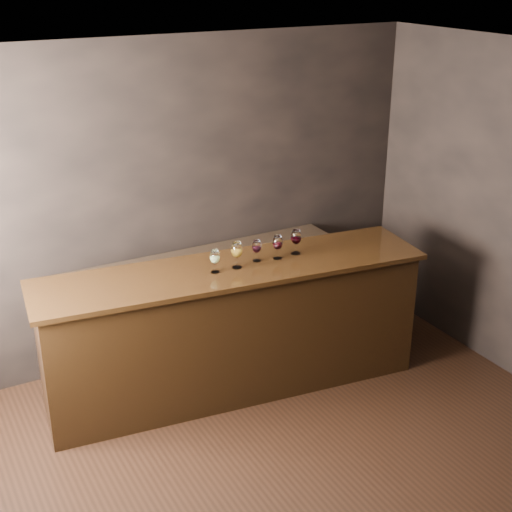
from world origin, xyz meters
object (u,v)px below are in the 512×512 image
back_bar_shelf (198,305)px  glass_amber (237,250)px  bar_counter (233,331)px  glass_red_b (278,243)px  glass_white (215,257)px  glass_red_a (257,247)px  glass_red_c (296,237)px

back_bar_shelf → glass_amber: size_ratio=12.19×
back_bar_shelf → bar_counter: bearing=-89.7°
back_bar_shelf → glass_amber: 1.05m
glass_amber → glass_red_b: glass_amber is taller
glass_white → glass_red_a: bearing=5.5°
glass_amber → back_bar_shelf: bearing=92.7°
bar_counter → glass_amber: bearing=-36.7°
bar_counter → glass_white: size_ratio=16.39×
bar_counter → glass_red_a: 0.73m
glass_white → glass_amber: (0.19, -0.00, 0.02)m
glass_red_b → glass_red_c: size_ratio=0.94×
glass_red_a → glass_red_b: bearing=-12.1°
back_bar_shelf → glass_red_b: glass_red_b is taller
back_bar_shelf → glass_red_c: (0.59, -0.69, 0.77)m
glass_red_c → glass_white: bearing=-178.7°
bar_counter → glass_red_a: (0.23, 0.01, 0.69)m
glass_red_c → glass_red_b: bearing=-174.7°
bar_counter → glass_white: 0.72m
back_bar_shelf → glass_red_b: bearing=-60.1°
glass_white → glass_amber: glass_amber is taller
back_bar_shelf → glass_red_b: size_ratio=13.33×
glass_red_b → glass_red_c: glass_red_c is taller
glass_white → glass_red_a: glass_white is taller
glass_white → bar_counter: bearing=8.8°
bar_counter → glass_red_b: bearing=3.5°
bar_counter → back_bar_shelf: 0.68m
glass_white → glass_red_b: (0.56, 0.00, 0.01)m
back_bar_shelf → glass_red_b: 1.12m
back_bar_shelf → glass_red_a: 1.03m
bar_counter → glass_red_c: size_ratio=14.48×
glass_white → glass_red_b: bearing=0.0°
back_bar_shelf → glass_red_c: glass_red_c is taller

